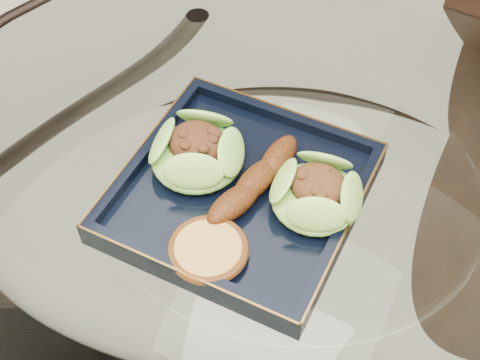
% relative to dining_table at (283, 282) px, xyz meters
% --- Properties ---
extents(dining_table, '(1.13, 1.13, 0.77)m').
position_rel_dining_table_xyz_m(dining_table, '(0.00, 0.00, 0.00)').
color(dining_table, white).
rests_on(dining_table, ground).
extents(navy_plate, '(0.27, 0.27, 0.02)m').
position_rel_dining_table_xyz_m(navy_plate, '(-0.06, -0.01, 0.17)').
color(navy_plate, black).
rests_on(navy_plate, dining_table).
extents(lettuce_wrap_left, '(0.12, 0.12, 0.04)m').
position_rel_dining_table_xyz_m(lettuce_wrap_left, '(-0.12, 0.00, 0.20)').
color(lettuce_wrap_left, '#5DA12E').
rests_on(lettuce_wrap_left, navy_plate).
extents(lettuce_wrap_right, '(0.12, 0.12, 0.04)m').
position_rel_dining_table_xyz_m(lettuce_wrap_right, '(0.03, 0.01, 0.20)').
color(lettuce_wrap_right, '#659C2D').
rests_on(lettuce_wrap_right, navy_plate).
extents(roasted_plantain, '(0.06, 0.16, 0.03)m').
position_rel_dining_table_xyz_m(roasted_plantain, '(-0.04, 0.00, 0.20)').
color(roasted_plantain, '#5D2709').
rests_on(roasted_plantain, navy_plate).
extents(crumb_patty, '(0.09, 0.09, 0.01)m').
position_rel_dining_table_xyz_m(crumb_patty, '(-0.05, -0.11, 0.19)').
color(crumb_patty, gold).
rests_on(crumb_patty, navy_plate).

